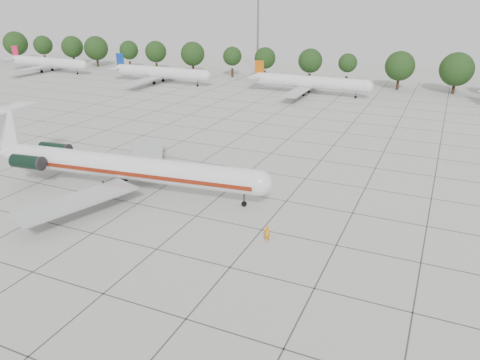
{
  "coord_description": "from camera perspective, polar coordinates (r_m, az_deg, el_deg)",
  "views": [
    {
      "loc": [
        23.9,
        -41.23,
        23.64
      ],
      "look_at": [
        3.61,
        4.08,
        3.5
      ],
      "focal_mm": 35.0,
      "sensor_mm": 36.0,
      "label": 1
    }
  ],
  "objects": [
    {
      "name": "floodlight_mast",
      "position": [
        144.02,
        2.2,
        18.34
      ],
      "size": [
        1.6,
        1.6,
        25.45
      ],
      "color": "slate",
      "rests_on": "ground"
    },
    {
      "name": "ground",
      "position": [
        53.2,
        -5.37,
        -4.41
      ],
      "size": [
        260.0,
        260.0,
        0.0
      ],
      "primitive_type": "plane",
      "color": "#B8B8B0",
      "rests_on": "ground"
    },
    {
      "name": "apron_joints",
      "position": [
        65.51,
        1.02,
        0.93
      ],
      "size": [
        170.0,
        170.0,
        0.02
      ],
      "primitive_type": "cube",
      "color": "#383838",
      "rests_on": "ground"
    },
    {
      "name": "bg_airliner_a",
      "position": [
        161.31,
        -22.39,
        13.1
      ],
      "size": [
        28.24,
        27.2,
        7.4
      ],
      "color": "silver",
      "rests_on": "ground"
    },
    {
      "name": "ground_crew",
      "position": [
        47.57,
        3.31,
        -6.52
      ],
      "size": [
        0.76,
        0.63,
        1.79
      ],
      "primitive_type": "imported",
      "rotation": [
        0.0,
        0.0,
        3.5
      ],
      "color": "orange",
      "rests_on": "ground"
    },
    {
      "name": "main_airliner",
      "position": [
        60.72,
        -14.86,
        1.68
      ],
      "size": [
        38.97,
        30.5,
        9.16
      ],
      "rotation": [
        0.0,
        0.0,
        0.12
      ],
      "color": "silver",
      "rests_on": "ground"
    },
    {
      "name": "tree_line",
      "position": [
        132.33,
        8.56,
        14.18
      ],
      "size": [
        249.86,
        8.44,
        10.22
      ],
      "color": "#332114",
      "rests_on": "ground"
    },
    {
      "name": "bg_airliner_b",
      "position": [
        132.54,
        -9.66,
        12.78
      ],
      "size": [
        28.24,
        27.2,
        7.4
      ],
      "color": "silver",
      "rests_on": "ground"
    },
    {
      "name": "bg_airliner_c",
      "position": [
        117.51,
        8.47,
        11.69
      ],
      "size": [
        28.24,
        27.2,
        7.4
      ],
      "color": "silver",
      "rests_on": "ground"
    }
  ]
}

